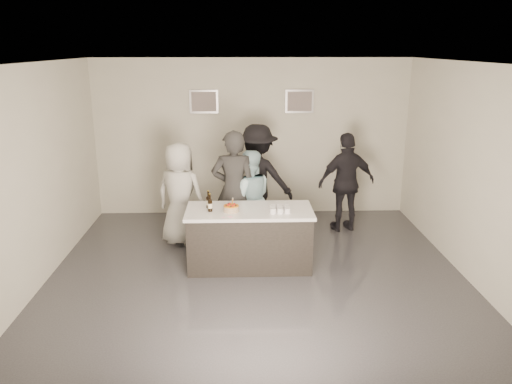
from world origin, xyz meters
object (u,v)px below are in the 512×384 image
person_main_blue (249,198)px  person_guest_left (180,194)px  bar_counter (249,238)px  beer_bottle_b (210,203)px  person_main_black (234,191)px  person_guest_right (347,182)px  person_guest_back (258,179)px  cake (231,209)px  beer_bottle_a (208,200)px

person_main_blue → person_guest_left: size_ratio=0.94×
bar_counter → person_guest_left: bearing=139.8°
beer_bottle_b → person_guest_left: 1.17m
beer_bottle_b → person_main_black: 0.86m
person_guest_right → person_guest_back: size_ratio=0.92×
cake → person_main_blue: (0.28, 0.94, -0.13)m
person_guest_back → bar_counter: bearing=98.4°
cake → person_main_blue: bearing=73.6°
bar_counter → person_main_black: person_main_black is taller
bar_counter → beer_bottle_a: (-0.60, 0.09, 0.58)m
person_main_black → person_guest_back: 0.91m
bar_counter → person_guest_left: size_ratio=1.08×
bar_counter → person_main_black: bearing=108.2°
cake → person_guest_left: size_ratio=0.13×
person_main_black → person_guest_back: size_ratio=1.02×
person_main_blue → person_main_black: bearing=21.5°
cake → person_guest_left: person_guest_left is taller
beer_bottle_a → person_main_black: 0.73m
cake → beer_bottle_a: 0.39m
person_main_black → cake: bearing=90.6°
bar_counter → beer_bottle_b: size_ratio=7.15×
person_guest_back → person_guest_right: bearing=-166.4°
bar_counter → beer_bottle_b: bearing=-172.8°
person_guest_right → person_guest_back: bearing=-13.0°
bar_counter → person_main_blue: person_main_blue is taller
beer_bottle_a → beer_bottle_b: (0.03, -0.16, 0.00)m
beer_bottle_a → person_main_blue: 1.01m
person_guest_right → bar_counter: bearing=28.8°
cake → person_guest_left: bearing=129.6°
beer_bottle_a → person_guest_back: person_guest_back is taller
cake → person_main_blue: person_main_blue is taller
beer_bottle_a → person_guest_left: (-0.52, 0.86, -0.17)m
beer_bottle_b → person_guest_right: person_guest_right is taller
person_main_black → person_guest_left: person_main_black is taller
beer_bottle_b → person_guest_back: bearing=65.1°
bar_counter → person_guest_left: person_guest_left is taller
person_main_blue → person_guest_right: 1.85m
beer_bottle_a → person_main_blue: (0.62, 0.77, -0.23)m
person_guest_left → beer_bottle_a: bearing=142.2°
person_main_blue → beer_bottle_a: bearing=43.7°
person_guest_left → person_guest_right: 2.92m
person_guest_left → person_guest_right: (2.87, 0.54, 0.02)m
beer_bottle_b → person_guest_back: person_guest_back is taller
beer_bottle_a → person_guest_back: 1.64m
bar_counter → person_guest_right: bearing=40.5°
beer_bottle_a → person_guest_right: (2.35, 1.41, -0.14)m
bar_counter → cake: 0.56m
cake → person_main_black: size_ratio=0.11×
person_main_blue → person_guest_back: person_guest_back is taller
bar_counter → person_main_blue: size_ratio=1.16×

